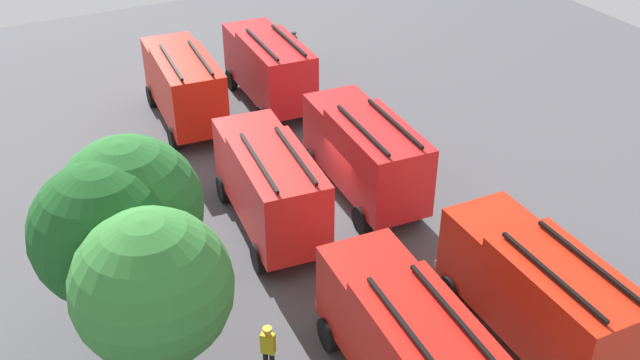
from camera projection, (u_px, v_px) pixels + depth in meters
ground_plane at (320, 209)px, 30.15m from camera, size 56.15×56.15×0.00m
fire_truck_0 at (537, 291)px, 22.55m from camera, size 7.27×2.92×3.88m
fire_truck_1 at (365, 151)px, 29.85m from camera, size 7.34×3.12×3.88m
fire_truck_2 at (269, 66)px, 37.18m from camera, size 7.32×3.06×3.88m
fire_truck_3 at (406, 342)px, 20.73m from camera, size 7.34×3.14×3.88m
fire_truck_4 at (269, 183)px, 27.82m from camera, size 7.41×3.35×3.88m
fire_truck_5 at (184, 84)px, 35.39m from camera, size 7.37×3.21×3.88m
firefighter_2 at (183, 184)px, 30.09m from camera, size 0.48×0.41×1.63m
firefighter_3 at (268, 347)px, 22.11m from camera, size 0.47×0.47×1.79m
firefighter_4 at (294, 45)px, 42.61m from camera, size 0.42×0.29×1.79m
tree_0 at (153, 288)px, 19.12m from camera, size 4.29×4.29×6.65m
tree_1 at (150, 298)px, 20.84m from camera, size 3.00×3.00×4.65m
tree_2 at (106, 234)px, 21.04m from camera, size 4.36×4.36×6.76m
tree_3 at (130, 209)px, 21.96m from camera, size 4.44×4.44×6.89m
traffic_cone_0 at (322, 139)px, 34.64m from camera, size 0.39×0.39×0.55m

